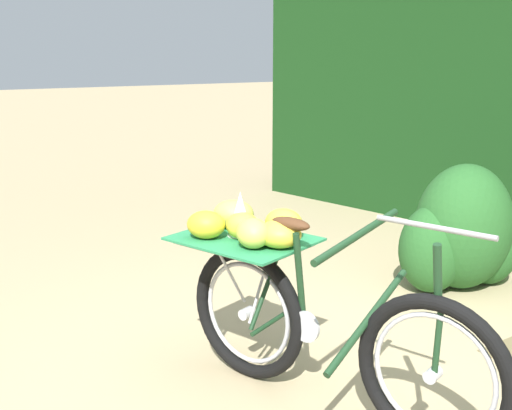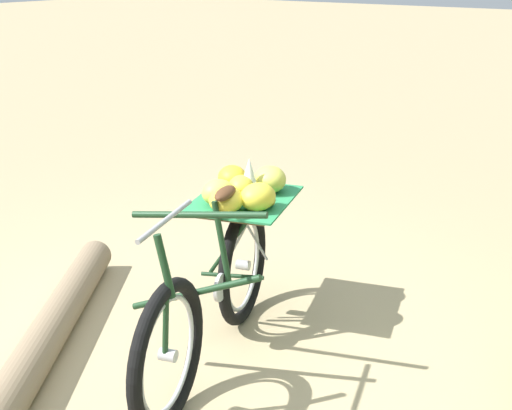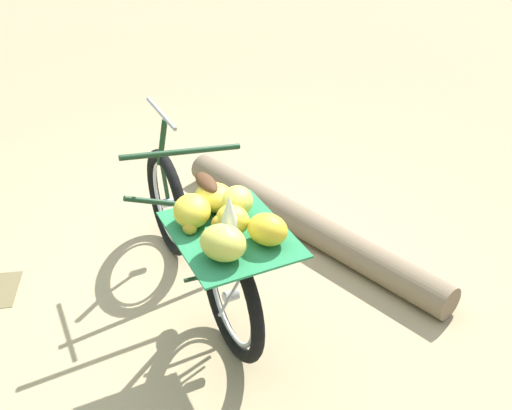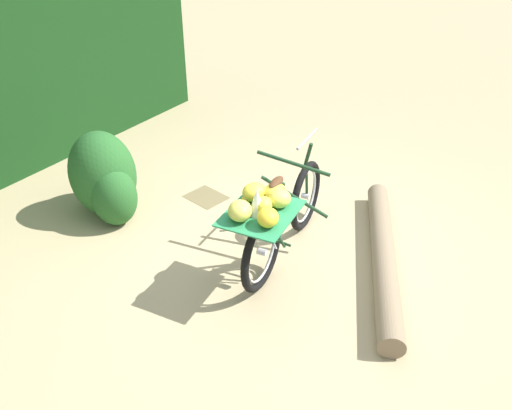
{
  "view_description": "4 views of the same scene",
  "coord_description": "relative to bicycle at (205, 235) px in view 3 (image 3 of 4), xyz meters",
  "views": [
    {
      "loc": [
        -1.87,
        -2.12,
        1.72
      ],
      "look_at": [
        -0.08,
        0.56,
        0.94
      ],
      "focal_mm": 44.03,
      "sensor_mm": 36.0,
      "label": 1
    },
    {
      "loc": [
        2.07,
        -2.49,
        2.09
      ],
      "look_at": [
        -0.06,
        0.49,
        0.78
      ],
      "focal_mm": 48.08,
      "sensor_mm": 36.0,
      "label": 2
    },
    {
      "loc": [
        0.05,
        2.88,
        2.4
      ],
      "look_at": [
        -0.32,
        0.43,
        0.87
      ],
      "focal_mm": 40.99,
      "sensor_mm": 36.0,
      "label": 3
    },
    {
      "loc": [
        -2.54,
        3.13,
        3.01
      ],
      "look_at": [
        -0.1,
        0.51,
        0.81
      ],
      "focal_mm": 35.8,
      "sensor_mm": 36.0,
      "label": 4
    }
  ],
  "objects": [
    {
      "name": "ground_plane",
      "position": [
        0.07,
        -0.18,
        -0.54
      ],
      "size": [
        60.0,
        60.0,
        0.0
      ],
      "primitive_type": "plane",
      "color": "tan"
    },
    {
      "name": "bicycle",
      "position": [
        0.0,
        0.0,
        0.0
      ],
      "size": [
        0.92,
        1.79,
        1.03
      ],
      "rotation": [
        0.0,
        0.0,
        -1.27
      ],
      "color": "black",
      "rests_on": "ground_plane"
    },
    {
      "name": "fallen_log",
      "position": [
        -0.74,
        -0.67,
        -0.43
      ],
      "size": [
        1.49,
        2.07,
        0.22
      ],
      "primitive_type": "cylinder",
      "rotation": [
        0.0,
        1.57,
        -0.98
      ],
      "color": "#7F6B51",
      "rests_on": "ground_plane"
    }
  ]
}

